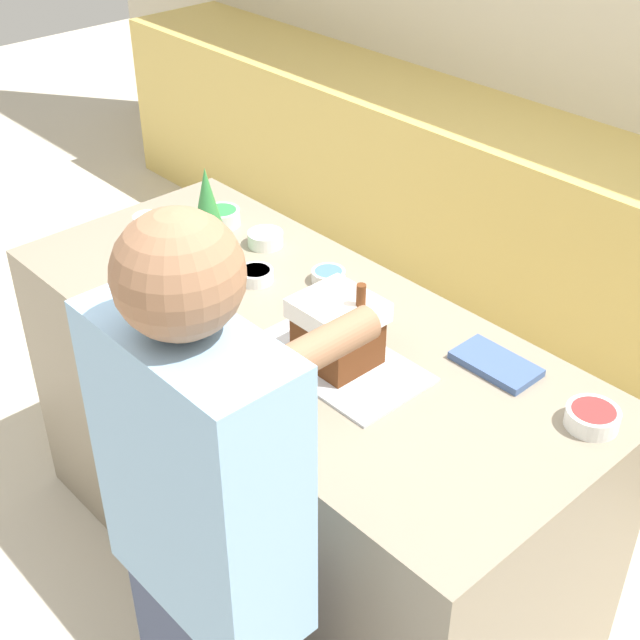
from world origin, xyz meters
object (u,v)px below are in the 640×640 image
at_px(baking_tray, 337,361).
at_px(person, 211,571).
at_px(gingerbread_house, 338,330).
at_px(candy_bowl_far_left, 256,275).
at_px(candy_bowl_center_rear, 222,216).
at_px(decorative_tree, 208,214).
at_px(candy_bowl_front_corner, 328,276).
at_px(candy_bowl_far_right, 148,222).
at_px(candy_bowl_near_tray_right, 265,238).
at_px(cookbook, 496,364).
at_px(candy_bowl_near_tray_left, 592,417).

height_order(baking_tray, person, person).
xyz_separation_m(gingerbread_house, candy_bowl_far_left, (-0.45, 0.10, -0.08)).
bearing_deg(candy_bowl_center_rear, decorative_tree, -46.46).
height_order(candy_bowl_front_corner, person, person).
height_order(candy_bowl_far_right, candy_bowl_far_left, candy_bowl_far_right).
relative_size(candy_bowl_far_right, candy_bowl_far_left, 0.93).
bearing_deg(candy_bowl_near_tray_right, baking_tray, -23.37).
height_order(candy_bowl_far_right, person, person).
bearing_deg(gingerbread_house, baking_tray, -149.32).
bearing_deg(gingerbread_house, candy_bowl_near_tray_right, 156.65).
relative_size(candy_bowl_center_rear, candy_bowl_far_left, 1.15).
bearing_deg(candy_bowl_far_left, candy_bowl_front_corner, 46.38).
bearing_deg(decorative_tree, candy_bowl_far_left, 3.35).
relative_size(candy_bowl_far_right, cookbook, 0.44).
distance_m(decorative_tree, person, 1.17).
distance_m(candy_bowl_near_tray_left, candy_bowl_front_corner, 0.88).
distance_m(baking_tray, person, 0.66).
relative_size(candy_bowl_near_tray_left, candy_bowl_far_right, 1.31).
bearing_deg(baking_tray, candy_bowl_far_left, 167.51).
bearing_deg(baking_tray, cookbook, 44.56).
height_order(candy_bowl_near_tray_left, person, person).
bearing_deg(gingerbread_house, candy_bowl_far_right, 177.18).
distance_m(candy_bowl_center_rear, candy_bowl_near_tray_right, 0.20).
distance_m(decorative_tree, candy_bowl_near_tray_left, 1.25).
xyz_separation_m(baking_tray, candy_bowl_front_corner, (-0.31, 0.25, 0.02)).
bearing_deg(cookbook, gingerbread_house, -135.42).
distance_m(candy_bowl_near_tray_left, cookbook, 0.29).
distance_m(candy_bowl_center_rear, candy_bowl_far_left, 0.37).
bearing_deg(candy_bowl_near_tray_right, cookbook, 1.40).
xyz_separation_m(gingerbread_house, cookbook, (0.28, 0.28, -0.09)).
xyz_separation_m(candy_bowl_near_tray_left, candy_bowl_far_left, (-1.02, -0.16, -0.00)).
bearing_deg(cookbook, candy_bowl_far_right, -169.08).
xyz_separation_m(candy_bowl_center_rear, candy_bowl_near_tray_left, (1.37, 0.02, -0.00)).
relative_size(candy_bowl_near_tray_left, cookbook, 0.58).
height_order(candy_bowl_far_right, cookbook, candy_bowl_far_right).
bearing_deg(candy_bowl_far_right, decorative_tree, 8.65).
xyz_separation_m(decorative_tree, candy_bowl_near_tray_left, (1.23, 0.18, -0.12)).
bearing_deg(candy_bowl_center_rear, baking_tray, -16.80).
relative_size(gingerbread_house, candy_bowl_front_corner, 2.36).
distance_m(decorative_tree, candy_bowl_far_right, 0.30).
bearing_deg(cookbook, candy_bowl_center_rear, -177.92).
height_order(decorative_tree, cookbook, decorative_tree).
height_order(candy_bowl_center_rear, candy_bowl_near_tray_left, candy_bowl_center_rear).
height_order(candy_bowl_near_tray_right, candy_bowl_near_tray_left, candy_bowl_near_tray_left).
xyz_separation_m(gingerbread_house, candy_bowl_near_tray_left, (0.57, 0.26, -0.08)).
distance_m(baking_tray, decorative_tree, 0.67).
height_order(candy_bowl_center_rear, candy_bowl_far_right, candy_bowl_center_rear).
xyz_separation_m(gingerbread_house, person, (0.26, -0.60, -0.18)).
bearing_deg(decorative_tree, baking_tray, -7.69).
xyz_separation_m(baking_tray, cookbook, (0.28, 0.28, 0.01)).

